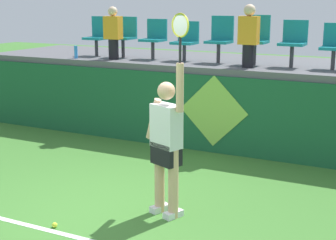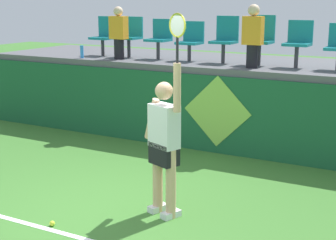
% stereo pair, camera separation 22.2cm
% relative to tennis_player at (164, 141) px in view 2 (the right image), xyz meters
% --- Properties ---
extents(ground_plane, '(40.00, 40.00, 0.00)m').
position_rel_tennis_player_xyz_m(ground_plane, '(-0.73, -0.37, -0.97)').
color(ground_plane, '#3D752D').
extents(court_back_wall, '(10.30, 0.20, 1.38)m').
position_rel_tennis_player_xyz_m(court_back_wall, '(-0.73, 2.88, -0.28)').
color(court_back_wall, '#195633').
rests_on(court_back_wall, ground_plane).
extents(spectator_platform, '(10.30, 2.55, 0.12)m').
position_rel_tennis_player_xyz_m(spectator_platform, '(-0.73, 4.11, 0.47)').
color(spectator_platform, '#56565B').
rests_on(spectator_platform, court_back_wall).
extents(court_baseline_stripe, '(9.27, 0.08, 0.01)m').
position_rel_tennis_player_xyz_m(court_baseline_stripe, '(-0.73, -1.05, -0.97)').
color(court_baseline_stripe, white).
rests_on(court_baseline_stripe, ground_plane).
extents(tennis_player, '(0.72, 0.38, 2.53)m').
position_rel_tennis_player_xyz_m(tennis_player, '(0.00, 0.00, 0.00)').
color(tennis_player, white).
rests_on(tennis_player, ground_plane).
extents(tennis_ball, '(0.07, 0.07, 0.07)m').
position_rel_tennis_player_xyz_m(tennis_ball, '(-1.03, -0.95, -0.94)').
color(tennis_ball, '#D1E533').
rests_on(tennis_ball, ground_plane).
extents(water_bottle, '(0.07, 0.07, 0.26)m').
position_rel_tennis_player_xyz_m(water_bottle, '(-3.60, 3.04, 0.66)').
color(water_bottle, '#338CE5').
rests_on(water_bottle, spectator_platform).
extents(stadium_chair_0, '(0.44, 0.42, 0.82)m').
position_rel_tennis_player_xyz_m(stadium_chair_0, '(-3.48, 3.69, 0.98)').
color(stadium_chair_0, '#38383D').
rests_on(stadium_chair_0, spectator_platform).
extents(stadium_chair_1, '(0.44, 0.42, 0.83)m').
position_rel_tennis_player_xyz_m(stadium_chair_1, '(-2.83, 3.68, 1.00)').
color(stadium_chair_1, '#38383D').
rests_on(stadium_chair_1, spectator_platform).
extents(stadium_chair_2, '(0.44, 0.42, 0.79)m').
position_rel_tennis_player_xyz_m(stadium_chair_2, '(-2.13, 3.68, 0.98)').
color(stadium_chair_2, '#38383D').
rests_on(stadium_chair_2, spectator_platform).
extents(stadium_chair_3, '(0.44, 0.42, 0.76)m').
position_rel_tennis_player_xyz_m(stadium_chair_3, '(-1.44, 3.68, 0.95)').
color(stadium_chair_3, '#38383D').
rests_on(stadium_chair_3, spectator_platform).
extents(stadium_chair_4, '(0.44, 0.42, 0.87)m').
position_rel_tennis_player_xyz_m(stadium_chair_4, '(-0.73, 3.69, 1.01)').
color(stadium_chair_4, '#38383D').
rests_on(stadium_chair_4, spectator_platform).
extents(stadium_chair_5, '(0.44, 0.42, 0.90)m').
position_rel_tennis_player_xyz_m(stadium_chair_5, '(-0.03, 3.69, 1.04)').
color(stadium_chair_5, '#38383D').
rests_on(stadium_chair_5, spectator_platform).
extents(stadium_chair_6, '(0.44, 0.42, 0.82)m').
position_rel_tennis_player_xyz_m(stadium_chair_6, '(0.65, 3.68, 1.00)').
color(stadium_chair_6, '#38383D').
rests_on(stadium_chair_6, spectator_platform).
extents(spectator_0, '(0.34, 0.20, 1.04)m').
position_rel_tennis_player_xyz_m(spectator_0, '(-2.83, 3.25, 1.07)').
color(spectator_0, black).
rests_on(spectator_0, spectator_platform).
extents(spectator_1, '(0.34, 0.20, 1.09)m').
position_rel_tennis_player_xyz_m(spectator_1, '(-0.03, 3.24, 1.11)').
color(spectator_1, black).
rests_on(spectator_1, spectator_platform).
extents(wall_signage_mount, '(1.27, 0.01, 1.40)m').
position_rel_tennis_player_xyz_m(wall_signage_mount, '(-0.47, 2.78, -0.97)').
color(wall_signage_mount, '#195633').
rests_on(wall_signage_mount, ground_plane).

